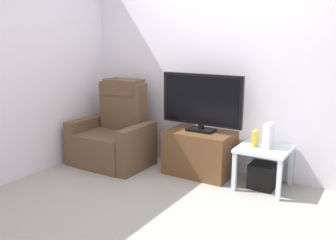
# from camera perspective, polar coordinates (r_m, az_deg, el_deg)

# --- Properties ---
(ground_plane) EXTENTS (6.40, 6.40, 0.00)m
(ground_plane) POSITION_cam_1_polar(r_m,az_deg,el_deg) (3.82, 1.04, -12.44)
(ground_plane) COLOR #9E998E
(wall_back) EXTENTS (6.40, 0.06, 2.60)m
(wall_back) POSITION_cam_1_polar(r_m,az_deg,el_deg) (4.48, 8.56, 8.48)
(wall_back) COLOR silver
(wall_back) RESTS_ON ground
(wall_side) EXTENTS (0.06, 4.48, 2.60)m
(wall_side) POSITION_cam_1_polar(r_m,az_deg,el_deg) (4.70, -19.23, 8.12)
(wall_side) COLOR silver
(wall_side) RESTS_ON ground
(tv_stand) EXTENTS (0.78, 0.50, 0.53)m
(tv_stand) POSITION_cam_1_polar(r_m,az_deg,el_deg) (4.45, 4.91, -5.05)
(tv_stand) COLOR brown
(tv_stand) RESTS_ON ground
(television) EXTENTS (1.01, 0.20, 0.68)m
(television) POSITION_cam_1_polar(r_m,az_deg,el_deg) (4.32, 5.19, 2.89)
(television) COLOR black
(television) RESTS_ON tv_stand
(recliner_armchair) EXTENTS (0.98, 0.78, 1.08)m
(recliner_armchair) POSITION_cam_1_polar(r_m,az_deg,el_deg) (4.84, -8.30, -2.33)
(recliner_armchair) COLOR brown
(recliner_armchair) RESTS_ON ground
(side_table) EXTENTS (0.54, 0.54, 0.46)m
(side_table) POSITION_cam_1_polar(r_m,az_deg,el_deg) (4.14, 14.60, -5.05)
(side_table) COLOR silver
(side_table) RESTS_ON ground
(subwoofer_box) EXTENTS (0.27, 0.27, 0.27)m
(subwoofer_box) POSITION_cam_1_polar(r_m,az_deg,el_deg) (4.22, 14.41, -8.33)
(subwoofer_box) COLOR black
(subwoofer_box) RESTS_ON ground
(book_upright) EXTENTS (0.04, 0.13, 0.18)m
(book_upright) POSITION_cam_1_polar(r_m,az_deg,el_deg) (4.10, 13.32, -2.78)
(book_upright) COLOR gold
(book_upright) RESTS_ON side_table
(game_console) EXTENTS (0.07, 0.20, 0.26)m
(game_console) POSITION_cam_1_polar(r_m,az_deg,el_deg) (4.08, 15.28, -2.34)
(game_console) COLOR white
(game_console) RESTS_ON side_table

